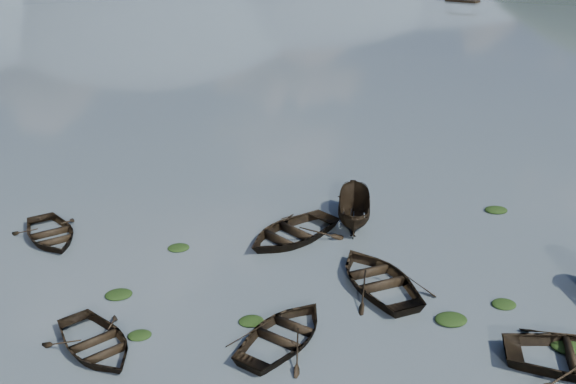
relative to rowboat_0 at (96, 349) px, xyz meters
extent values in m
imported|color=black|center=(0.00, 0.00, 0.00)|extent=(4.58, 4.98, 0.84)
imported|color=black|center=(6.49, -0.48, 0.00)|extent=(5.19, 5.26, 0.89)
imported|color=black|center=(10.74, 2.56, 0.00)|extent=(4.52, 5.54, 1.00)
imported|color=black|center=(-3.10, 8.74, 0.00)|extent=(4.47, 5.09, 0.88)
imported|color=black|center=(7.90, 7.13, 0.00)|extent=(6.12, 5.79, 1.03)
imported|color=black|center=(11.11, 8.37, 0.00)|extent=(2.55, 4.46, 1.62)
ellipsoid|color=black|center=(5.44, 0.78, 0.00)|extent=(0.94, 0.77, 0.20)
ellipsoid|color=black|center=(1.44, 0.51, 0.00)|extent=(0.85, 0.68, 0.19)
ellipsoid|color=black|center=(12.71, -0.22, 0.00)|extent=(1.20, 0.96, 0.26)
ellipsoid|color=black|center=(15.11, 0.48, 0.00)|extent=(0.94, 0.80, 0.21)
ellipsoid|color=black|center=(16.18, -2.31, 0.00)|extent=(1.33, 1.06, 0.28)
ellipsoid|color=black|center=(0.46, 3.31, 0.00)|extent=(1.07, 0.86, 0.23)
ellipsoid|color=black|center=(2.74, 6.87, 0.00)|extent=(0.98, 0.82, 0.20)
ellipsoid|color=black|center=(18.55, 8.54, 0.00)|extent=(1.15, 0.92, 0.25)
camera|label=1|loc=(3.91, -18.87, 13.72)|focal=40.00mm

